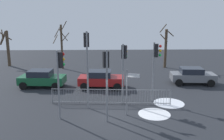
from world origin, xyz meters
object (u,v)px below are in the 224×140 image
Objects in this scene: bare_tree_left at (7,47)px; bare_tree_centre at (62,45)px; traffic_light_foreground_right at (87,53)px; traffic_light_mid_left at (106,69)px; direction_sign_post at (128,90)px; car_grey_trailing at (192,76)px; traffic_light_mid_right at (60,69)px; traffic_light_rear_left at (156,59)px; car_green_near at (42,78)px; bare_tree_right at (166,47)px; car_red_far at (101,79)px; traffic_light_foreground_left at (124,60)px.

bare_tree_centre is at bearing -14.02° from bare_tree_left.
traffic_light_mid_left is at bearing -74.86° from traffic_light_foreground_right.
direction_sign_post is 9.43m from car_grey_trailing.
traffic_light_foreground_right is 2.51m from traffic_light_mid_left.
bare_tree_left reaches higher than traffic_light_mid_right.
car_green_near is (-8.88, 3.91, -2.32)m from traffic_light_rear_left.
traffic_light_mid_left is (-3.43, -3.11, -0.04)m from traffic_light_rear_left.
bare_tree_right reaches higher than traffic_light_mid_right.
bare_tree_left is at bearing 161.48° from traffic_light_mid_right.
traffic_light_foreground_right is at bearing -58.87° from traffic_light_rear_left.
traffic_light_mid_left reaches higher than car_red_far.
traffic_light_rear_left is 9.97m from car_green_near.
traffic_light_rear_left is 0.83× the size of bare_tree_right.
bare_tree_left is (-9.19, 15.75, -0.59)m from traffic_light_mid_right.
car_grey_trailing is 7.34m from bare_tree_right.
car_red_far is at bearing 0.30° from car_green_near.
traffic_light_mid_left is at bearing -131.82° from direction_sign_post.
traffic_light_mid_left is at bearing 30.63° from traffic_light_mid_right.
car_red_far is at bearing -113.87° from traffic_light_rear_left.
car_red_far is 0.72× the size of bare_tree_centre.
bare_tree_centre reaches higher than traffic_light_foreground_right.
car_red_far is 15.00m from bare_tree_left.
bare_tree_left is (-11.43, 9.58, 1.62)m from car_red_far.
direction_sign_post reaches higher than car_grey_trailing.
bare_tree_centre is (-2.34, 14.04, -0.22)m from traffic_light_mid_right.
direction_sign_post reaches higher than car_green_near.
traffic_light_foreground_right is at bearing 169.67° from direction_sign_post.
traffic_light_foreground_left is at bearing -45.58° from bare_tree_left.
traffic_light_rear_left is 14.18m from bare_tree_centre.
direction_sign_post is 15.18m from bare_tree_centre.
car_green_near is (-4.24, 4.91, -2.91)m from traffic_light_foreground_right.
traffic_light_mid_right is 1.04× the size of car_red_far.
bare_tree_centre is at bearing -124.67° from traffic_light_rear_left.
car_green_near is (-5.44, 7.03, -2.28)m from traffic_light_mid_left.
bare_tree_centre is (6.85, -1.71, 0.37)m from bare_tree_left.
bare_tree_right is (12.51, 7.67, 1.67)m from car_green_near.
car_grey_trailing is (6.45, 6.83, -0.85)m from direction_sign_post.
traffic_light_foreground_left is 13.16m from bare_tree_right.
traffic_light_rear_left reaches higher than car_grey_trailing.
car_green_near is (-2.81, 6.53, -2.21)m from traffic_light_mid_right.
bare_tree_centre reaches higher than traffic_light_rear_left.
traffic_light_foreground_left is 4.67m from car_red_far.
traffic_light_foreground_right reaches higher than traffic_light_mid_left.
traffic_light_foreground_left is at bearing -27.16° from car_green_near.
car_green_near is 11.33m from bare_tree_left.
bare_tree_left is at bearing -111.73° from traffic_light_rear_left.
bare_tree_left is at bearing 165.98° from bare_tree_centre.
bare_tree_left is at bearing 148.33° from direction_sign_post.
car_red_far is 11.09m from bare_tree_right.
car_red_far is at bearing -168.02° from car_grey_trailing.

